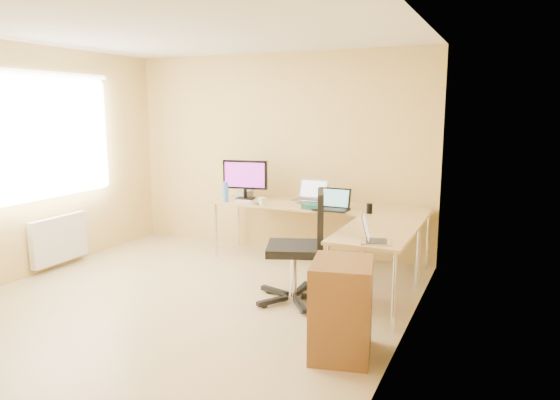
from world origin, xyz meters
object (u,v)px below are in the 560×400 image
at_px(laptop_center, 310,191).
at_px(desk_fan, 252,187).
at_px(mug, 262,201).
at_px(desk_return, 376,266).
at_px(laptop_return, 377,231).
at_px(office_chair, 294,252).
at_px(desk_main, 318,234).
at_px(monitor, 245,180).
at_px(cabinet, 341,310).
at_px(laptop_black, 331,199).
at_px(keyboard, 311,205).
at_px(water_bottle, 225,192).

distance_m(laptop_center, desk_fan, 0.95).
bearing_deg(mug, desk_return, -23.82).
height_order(laptop_return, office_chair, office_chair).
distance_m(desk_main, desk_fan, 1.14).
relative_size(desk_main, laptop_return, 8.58).
relative_size(monitor, cabinet, 0.77).
distance_m(laptop_black, desk_fan, 1.33).
distance_m(desk_return, keyboard, 1.42).
bearing_deg(desk_fan, monitor, -68.03).
bearing_deg(cabinet, keyboard, 104.45).
bearing_deg(laptop_center, laptop_black, -27.60).
relative_size(laptop_center, keyboard, 1.03).
bearing_deg(cabinet, desk_fan, 117.63).
xyz_separation_m(monitor, keyboard, (0.95, -0.10, -0.25)).
distance_m(laptop_black, water_bottle, 1.38).
bearing_deg(cabinet, laptop_black, 98.71).
relative_size(desk_return, laptop_return, 4.21).
xyz_separation_m(laptop_black, cabinet, (0.74, -1.95, -0.50)).
relative_size(laptop_black, laptop_return, 1.29).
height_order(laptop_center, office_chair, office_chair).
bearing_deg(desk_fan, laptop_black, 3.35).
bearing_deg(office_chair, laptop_black, 68.19).
distance_m(desk_main, desk_return, 1.40).
bearing_deg(laptop_return, keyboard, 26.53).
relative_size(laptop_return, cabinet, 0.40).
relative_size(desk_main, office_chair, 2.37).
bearing_deg(office_chair, monitor, 112.85).
height_order(desk_fan, laptop_return, desk_fan).
bearing_deg(keyboard, desk_fan, 176.73).
height_order(office_chair, cabinet, office_chair).
xyz_separation_m(monitor, laptop_black, (1.26, -0.25, -0.13)).
height_order(monitor, mug, monitor).
relative_size(water_bottle, desk_fan, 0.96).
bearing_deg(water_bottle, office_chair, -36.92).
height_order(desk_fan, office_chair, office_chair).
bearing_deg(desk_return, monitor, 153.16).
height_order(monitor, desk_fan, monitor).
bearing_deg(laptop_center, desk_return, -37.98).
bearing_deg(keyboard, water_bottle, -155.21).
xyz_separation_m(desk_main, keyboard, (-0.06, -0.10, 0.37)).
distance_m(monitor, laptop_black, 1.29).
height_order(laptop_center, water_bottle, laptop_center).
distance_m(laptop_return, cabinet, 0.86).
relative_size(desk_main, water_bottle, 10.30).
height_order(desk_return, keyboard, keyboard).
distance_m(desk_main, laptop_black, 0.60).
bearing_deg(laptop_black, office_chair, -91.40).
xyz_separation_m(laptop_black, office_chair, (-0.03, -1.06, -0.36)).
relative_size(keyboard, mug, 3.65).
bearing_deg(desk_fan, water_bottle, -80.92).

